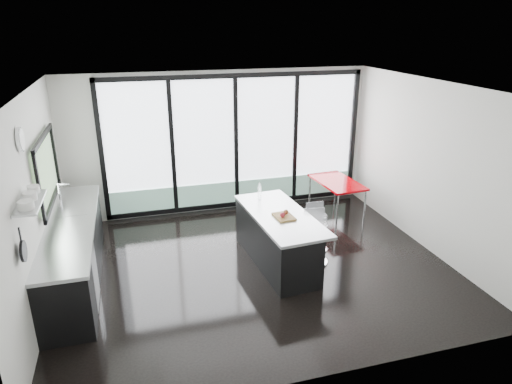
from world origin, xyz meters
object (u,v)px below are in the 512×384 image
object	(u,v)px
island	(276,238)
bar_stool_far	(316,232)
bar_stool_near	(315,243)
red_table	(336,197)

from	to	relation	value
island	bar_stool_far	size ratio (longest dim) A/B	3.34
island	bar_stool_far	distance (m)	0.83
bar_stool_near	bar_stool_far	xyz separation A→B (m)	(0.20, 0.41, -0.03)
island	bar_stool_far	xyz separation A→B (m)	(0.79, 0.22, -0.11)
red_table	island	bearing A→B (deg)	-138.30
bar_stool_near	red_table	world-z (taller)	bar_stool_near
bar_stool_far	red_table	bearing A→B (deg)	55.94
island	bar_stool_near	bearing A→B (deg)	-17.57
bar_stool_far	red_table	xyz separation A→B (m)	(1.02, 1.39, 0.02)
bar_stool_near	red_table	distance (m)	2.18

